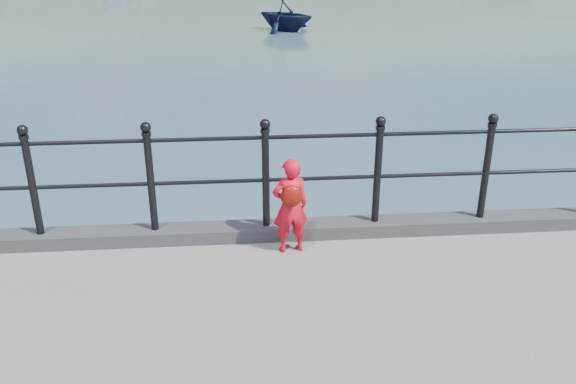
{
  "coord_description": "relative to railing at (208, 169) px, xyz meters",
  "views": [
    {
      "loc": [
        0.32,
        -6.12,
        4.11
      ],
      "look_at": [
        0.83,
        -0.2,
        1.55
      ],
      "focal_mm": 38.0,
      "sensor_mm": 36.0,
      "label": 1
    }
  ],
  "objects": [
    {
      "name": "ground",
      "position": [
        -0.0,
        0.15,
        -1.82
      ],
      "size": [
        600.0,
        600.0,
        0.0
      ],
      "primitive_type": "plane",
      "color": "#2D4251",
      "rests_on": "ground"
    },
    {
      "name": "launch_navy",
      "position": [
        2.57,
        21.55,
        -1.11
      ],
      "size": [
        3.57,
        3.53,
        1.43
      ],
      "primitive_type": "imported",
      "rotation": [
        0.0,
        0.0,
        0.88
      ],
      "color": "black",
      "rests_on": "ground"
    },
    {
      "name": "far_shore",
      "position": [
        38.34,
        239.56,
        -24.39
      ],
      "size": [
        830.0,
        200.0,
        156.0
      ],
      "color": "#333A21",
      "rests_on": "ground"
    },
    {
      "name": "kerb",
      "position": [
        -0.0,
        -0.0,
        -0.75
      ],
      "size": [
        60.0,
        0.3,
        0.15
      ],
      "primitive_type": "cube",
      "color": "#28282B",
      "rests_on": "quay"
    },
    {
      "name": "railing",
      "position": [
        0.0,
        0.0,
        0.0
      ],
      "size": [
        18.11,
        0.11,
        1.2
      ],
      "color": "black",
      "rests_on": "kerb"
    },
    {
      "name": "child",
      "position": [
        0.83,
        -0.33,
        -0.3
      ],
      "size": [
        0.41,
        0.34,
        1.02
      ],
      "rotation": [
        0.0,
        0.0,
        3.32
      ],
      "color": "red",
      "rests_on": "quay"
    }
  ]
}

